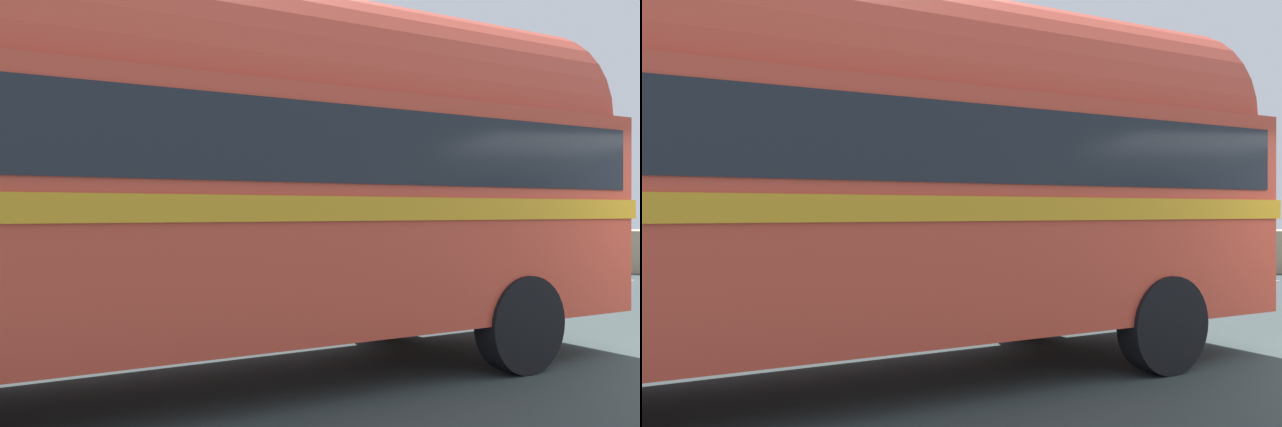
{
  "view_description": "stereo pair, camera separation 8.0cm",
  "coord_description": "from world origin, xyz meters",
  "views": [
    {
      "loc": [
        -0.03,
        -7.89,
        1.6
      ],
      "look_at": [
        -3.94,
        -2.65,
        1.58
      ],
      "focal_mm": 38.56,
      "sensor_mm": 36.0,
      "label": 1
    },
    {
      "loc": [
        0.03,
        -7.84,
        1.6
      ],
      "look_at": [
        -3.94,
        -2.65,
        1.58
      ],
      "focal_mm": 38.56,
      "sensor_mm": 36.0,
      "label": 2
    }
  ],
  "objects": [
    {
      "name": "vintage_coach",
      "position": [
        -4.49,
        -3.3,
        2.05
      ],
      "size": [
        5.52,
        8.84,
        3.7
      ],
      "rotation": [
        0.0,
        0.0,
        -0.4
      ],
      "color": "black",
      "rests_on": "ground"
    }
  ]
}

